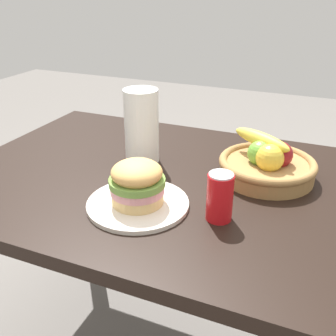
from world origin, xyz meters
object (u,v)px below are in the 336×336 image
Objects in this scene: sandwich at (137,182)px; soda_can at (220,197)px; fruit_basket at (267,163)px; paper_towel_roll at (142,126)px; plate at (138,204)px.

sandwich reaches higher than soda_can.
fruit_basket reaches higher than sandwich.
paper_towel_roll is (-0.33, 0.24, 0.06)m from soda_can.
sandwich is at bearing -133.51° from fruit_basket.
plate is at bearing -173.57° from soda_can.
fruit_basket is (0.28, 0.30, 0.04)m from plate.
paper_towel_roll is at bearing 113.68° from plate.
sandwich is 0.29m from paper_towel_roll.
soda_can is 0.41m from paper_towel_roll.
sandwich is at bearing 0.00° from plate.
fruit_basket is 0.41m from paper_towel_roll.
plate is 2.16× the size of soda_can.
fruit_basket is 1.21× the size of paper_towel_roll.
sandwich is 0.22m from soda_can.
soda_can is at bearing -36.05° from paper_towel_roll.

